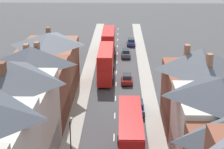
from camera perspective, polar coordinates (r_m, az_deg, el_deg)
The scene contains 11 objects.
pavement_left at distance 58.52m, azimuth -4.44°, elevation -2.75°, with size 2.20×104.00×0.14m, color #A8A399.
pavement_right at distance 58.39m, azimuth 5.58°, elevation -2.84°, with size 2.20×104.00×0.14m, color #A8A399.
centre_line_dashes at distance 56.41m, azimuth 0.53°, elevation -3.64°, with size 0.14×97.80×0.01m.
double_decker_bus_lead at distance 40.13m, azimuth 2.78°, elevation -9.35°, with size 2.74×10.80×5.30m.
double_decker_bus_mid_street at distance 77.07m, azimuth -0.56°, elevation 4.95°, with size 2.74×10.80×5.30m.
double_decker_bus_far_approaching at distance 63.59m, azimuth -0.97°, elevation 1.78°, with size 2.74×10.80×5.30m.
car_near_blue at distance 76.60m, azimuth 2.12°, elevation 3.30°, with size 1.90×4.50×1.64m.
car_parked_left_a at distance 85.54m, azimuth 2.93°, elevation 5.01°, with size 1.90×4.43×1.61m.
car_parked_right_a at distance 62.16m, azimuth 2.28°, elevation -0.62°, with size 1.90×3.97×1.60m.
car_mid_black at distance 51.70m, azimuth 3.91°, elevation -4.91°, with size 1.90×4.56×1.67m.
street_lamp at distance 38.57m, azimuth -6.29°, elevation -10.01°, with size 0.20×1.12×5.50m.
Camera 1 is at (0.70, -15.88, 22.15)m, focal length 60.00 mm.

